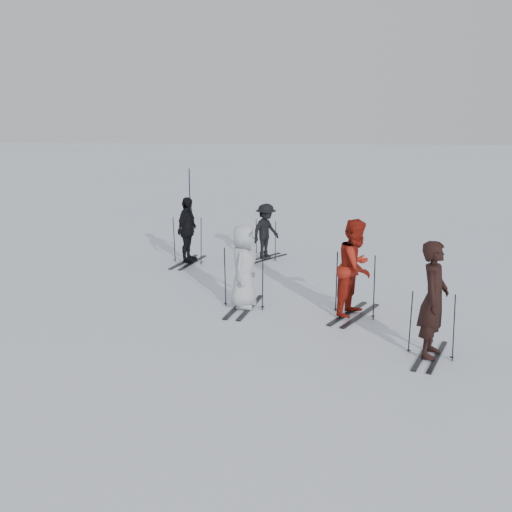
{
  "coord_description": "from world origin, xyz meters",
  "views": [
    {
      "loc": [
        1.11,
        -12.33,
        4.14
      ],
      "look_at": [
        0.0,
        1.0,
        1.0
      ],
      "focal_mm": 45.0,
      "sensor_mm": 36.0,
      "label": 1
    }
  ],
  "objects_px": {
    "skier_red": "(356,269)",
    "skier_uphill_left": "(187,231)",
    "skier_near_dark": "(433,301)",
    "piste_marker": "(190,194)",
    "skier_grey": "(244,267)",
    "skier_uphill_far": "(266,232)"
  },
  "relations": [
    {
      "from": "skier_red",
      "to": "skier_uphill_left",
      "type": "bearing_deg",
      "value": 72.86
    },
    {
      "from": "skier_near_dark",
      "to": "piste_marker",
      "type": "xyz_separation_m",
      "value": [
        -6.52,
        13.0,
        -0.04
      ]
    },
    {
      "from": "skier_uphill_left",
      "to": "piste_marker",
      "type": "xyz_separation_m",
      "value": [
        -1.19,
        6.76,
        0.07
      ]
    },
    {
      "from": "skier_near_dark",
      "to": "skier_grey",
      "type": "distance_m",
      "value": 4.19
    },
    {
      "from": "skier_near_dark",
      "to": "skier_uphill_left",
      "type": "distance_m",
      "value": 8.21
    },
    {
      "from": "skier_uphill_left",
      "to": "piste_marker",
      "type": "height_order",
      "value": "piste_marker"
    },
    {
      "from": "skier_grey",
      "to": "piste_marker",
      "type": "relative_size",
      "value": 0.92
    },
    {
      "from": "skier_near_dark",
      "to": "skier_uphill_left",
      "type": "relative_size",
      "value": 1.12
    },
    {
      "from": "skier_red",
      "to": "piste_marker",
      "type": "distance_m",
      "value": 12.15
    },
    {
      "from": "skier_near_dark",
      "to": "piste_marker",
      "type": "relative_size",
      "value": 1.04
    },
    {
      "from": "skier_grey",
      "to": "piste_marker",
      "type": "bearing_deg",
      "value": 26.89
    },
    {
      "from": "piste_marker",
      "to": "skier_uphill_left",
      "type": "bearing_deg",
      "value": -80.0
    },
    {
      "from": "piste_marker",
      "to": "skier_grey",
      "type": "bearing_deg",
      "value": -73.66
    },
    {
      "from": "skier_uphill_far",
      "to": "skier_grey",
      "type": "bearing_deg",
      "value": -145.5
    },
    {
      "from": "skier_grey",
      "to": "skier_uphill_far",
      "type": "relative_size",
      "value": 1.16
    },
    {
      "from": "skier_uphill_far",
      "to": "piste_marker",
      "type": "bearing_deg",
      "value": 64.52
    },
    {
      "from": "skier_uphill_far",
      "to": "piste_marker",
      "type": "relative_size",
      "value": 0.8
    },
    {
      "from": "skier_grey",
      "to": "piste_marker",
      "type": "distance_m",
      "value": 11.03
    },
    {
      "from": "skier_near_dark",
      "to": "skier_uphill_far",
      "type": "bearing_deg",
      "value": 45.77
    },
    {
      "from": "skier_red",
      "to": "skier_grey",
      "type": "xyz_separation_m",
      "value": [
        -2.28,
        0.31,
        -0.1
      ]
    },
    {
      "from": "skier_near_dark",
      "to": "skier_uphill_left",
      "type": "height_order",
      "value": "skier_near_dark"
    },
    {
      "from": "skier_uphill_left",
      "to": "skier_near_dark",
      "type": "bearing_deg",
      "value": -126.17
    }
  ]
}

